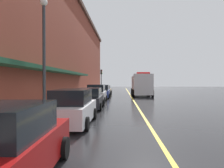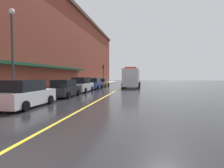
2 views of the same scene
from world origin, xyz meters
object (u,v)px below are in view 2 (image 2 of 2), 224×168
street_lamp_left (12,45)px  parked_car_1 (26,94)px  parked_car_4 (94,84)px  box_truck (132,78)px  parking_meter_1 (44,87)px  parked_car_2 (64,89)px  parking_meter_0 (58,85)px  parked_car_3 (82,85)px  parked_car_5 (102,83)px  traffic_light_near (103,71)px

street_lamp_left → parked_car_1: bearing=-35.8°
parked_car_4 → box_truck: (5.56, 4.82, 0.85)m
parking_meter_1 → street_lamp_left: size_ratio=0.19×
parked_car_1 → parked_car_2: size_ratio=1.08×
box_truck → parking_meter_1: box_truck is taller
parking_meter_0 → parked_car_3: bearing=71.3°
parked_car_5 → street_lamp_left: bearing=175.3°
parked_car_1 → parking_meter_0: parked_car_1 is taller
box_truck → street_lamp_left: (-7.62, -20.29, 2.74)m
parked_car_2 → parked_car_3: 5.45m
parked_car_4 → traffic_light_near: (-1.40, 13.04, 2.34)m
parked_car_3 → parking_meter_1: parked_car_3 is taller
parked_car_5 → street_lamp_left: 22.23m
parked_car_3 → street_lamp_left: street_lamp_left is taller
parked_car_2 → parked_car_5: (-0.09, 17.20, -0.06)m
parked_car_4 → parking_meter_0: 9.39m
traffic_light_near → box_truck: bearing=-49.8°
parked_car_4 → street_lamp_left: size_ratio=0.65×
parked_car_5 → box_truck: (5.69, -1.55, 0.93)m
parked_car_4 → parked_car_5: (-0.14, 6.38, -0.08)m
parked_car_3 → box_truck: size_ratio=0.59×
street_lamp_left → traffic_light_near: bearing=88.7°
box_truck → parking_meter_0: bearing=-26.2°
parked_car_5 → parking_meter_0: (-1.32, -15.65, 0.33)m
parked_car_4 → parked_car_3: bearing=178.4°
parking_meter_1 → traffic_light_near: (0.06, 25.17, 2.10)m
box_truck → street_lamp_left: bearing=-20.3°
parked_car_2 → traffic_light_near: (-1.35, 23.87, 2.36)m
parked_car_5 → parked_car_3: bearing=-179.7°
parking_meter_0 → traffic_light_near: traffic_light_near is taller
box_truck → parking_meter_0: box_truck is taller
parked_car_1 → parked_car_3: bearing=0.4°
parked_car_4 → parked_car_1: bearing=179.8°
parked_car_1 → street_lamp_left: 4.35m
parking_meter_0 → traffic_light_near: bearing=89.8°
parked_car_1 → parked_car_4: bearing=-0.3°
parked_car_5 → traffic_light_near: bearing=11.0°
parked_car_4 → parking_meter_1: bearing=173.0°
traffic_light_near → parked_car_2: bearing=-86.8°
parked_car_4 → parking_meter_0: bearing=171.0°
parked_car_3 → parked_car_5: 11.76m
parked_car_2 → parked_car_4: (0.05, 10.83, 0.02)m
box_truck → traffic_light_near: 10.87m
parked_car_1 → traffic_light_near: traffic_light_near is taller
parking_meter_1 → street_lamp_left: street_lamp_left is taller
street_lamp_left → parked_car_2: bearing=66.6°
parked_car_2 → street_lamp_left: (-2.01, -4.64, 3.61)m
parked_car_2 → box_truck: box_truck is taller
parking_meter_0 → parked_car_4: bearing=81.1°
parked_car_1 → parked_car_4: 16.93m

